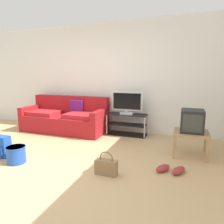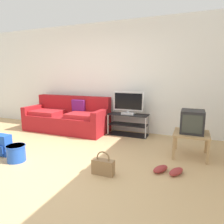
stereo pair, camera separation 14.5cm
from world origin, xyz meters
The scene contains 11 objects.
ground_plane centered at (0.00, 0.00, -0.01)m, with size 9.00×9.80×0.02m, color tan.
wall_back centered at (0.00, 2.45, 1.35)m, with size 9.00×0.10×2.70m, color white.
couch centered at (-0.90, 1.90, 0.32)m, with size 2.12×0.88×0.87m.
tv_stand centered at (0.67, 2.09, 0.25)m, with size 0.94×0.37×0.51m.
flat_tv centered at (0.67, 2.06, 0.76)m, with size 0.71×0.22×0.52m.
side_table centered at (2.07, 1.26, 0.37)m, with size 0.58×0.58×0.43m.
crt_tv centered at (2.07, 1.27, 0.62)m, with size 0.38×0.43×0.39m.
backpack centered at (-1.04, 0.06, 0.18)m, with size 0.31×0.24×0.37m.
handbag centered at (0.93, 0.07, 0.12)m, with size 0.32×0.12×0.35m.
cleaning_bucket centered at (-0.59, -0.05, 0.15)m, with size 0.31×0.31×0.27m.
sneakers_pair centered at (1.79, 0.45, 0.04)m, with size 0.47×0.31×0.09m.
Camera 2 is at (2.05, -2.38, 1.40)m, focal length 32.28 mm.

